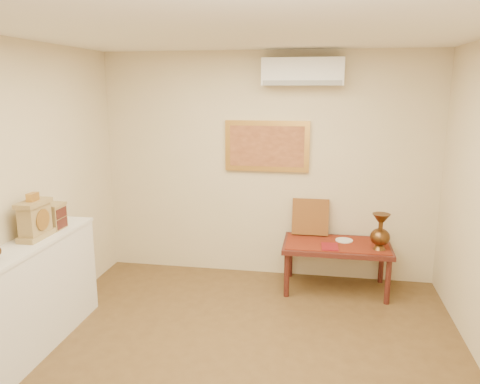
% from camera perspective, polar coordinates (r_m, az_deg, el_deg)
% --- Properties ---
extents(floor, '(4.50, 4.50, 0.00)m').
position_cam_1_polar(floor, '(4.04, -0.93, -21.79)').
color(floor, brown).
rests_on(floor, ground).
extents(ceiling, '(4.50, 4.50, 0.00)m').
position_cam_1_polar(ceiling, '(3.35, -1.10, 19.79)').
color(ceiling, white).
rests_on(ceiling, ground).
extents(wall_back, '(4.00, 0.02, 2.70)m').
position_cam_1_polar(wall_back, '(5.63, 3.30, 3.11)').
color(wall_back, beige).
rests_on(wall_back, ground).
extents(table_cloth, '(1.14, 0.59, 0.01)m').
position_cam_1_polar(table_cloth, '(5.44, 11.72, -6.15)').
color(table_cloth, maroon).
rests_on(table_cloth, low_table).
extents(brass_urn_tall, '(0.22, 0.22, 0.48)m').
position_cam_1_polar(brass_urn_tall, '(5.28, 16.76, -4.20)').
color(brass_urn_tall, brown).
rests_on(brass_urn_tall, table_cloth).
extents(plate, '(0.20, 0.20, 0.01)m').
position_cam_1_polar(plate, '(5.53, 12.58, -5.77)').
color(plate, white).
rests_on(plate, table_cloth).
extents(menu, '(0.19, 0.26, 0.01)m').
position_cam_1_polar(menu, '(5.28, 10.89, -6.56)').
color(menu, maroon).
rests_on(menu, table_cloth).
extents(cushion, '(0.43, 0.19, 0.44)m').
position_cam_1_polar(cushion, '(5.64, 8.58, -3.00)').
color(cushion, '#5E1E12').
rests_on(cushion, table_cloth).
extents(display_ledge, '(0.37, 2.02, 0.98)m').
position_cam_1_polar(display_ledge, '(4.46, -25.23, -12.30)').
color(display_ledge, white).
rests_on(display_ledge, floor).
extents(mantel_clock, '(0.17, 0.36, 0.41)m').
position_cam_1_polar(mantel_clock, '(4.47, -23.71, -3.05)').
color(mantel_clock, tan).
rests_on(mantel_clock, display_ledge).
extents(wooden_chest, '(0.16, 0.21, 0.24)m').
position_cam_1_polar(wooden_chest, '(4.71, -21.69, -2.77)').
color(wooden_chest, tan).
rests_on(wooden_chest, display_ledge).
extents(low_table, '(1.20, 0.70, 0.55)m').
position_cam_1_polar(low_table, '(5.46, 11.69, -6.84)').
color(low_table, '#4E1D17').
rests_on(low_table, floor).
extents(painting, '(1.00, 0.06, 0.60)m').
position_cam_1_polar(painting, '(5.57, 3.30, 5.61)').
color(painting, gold).
rests_on(painting, wall_back).
extents(ac_unit, '(0.90, 0.25, 0.30)m').
position_cam_1_polar(ac_unit, '(5.39, 7.65, 14.32)').
color(ac_unit, white).
rests_on(ac_unit, wall_back).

